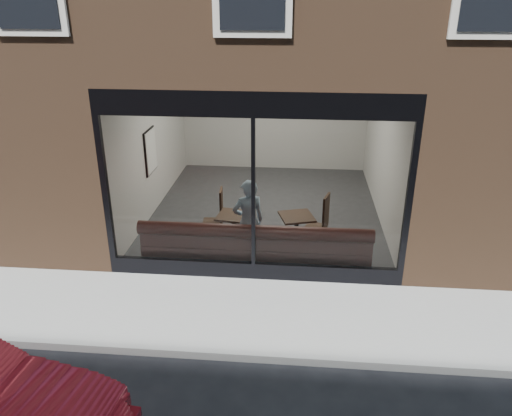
# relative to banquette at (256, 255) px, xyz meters

# --- Properties ---
(ground) EXTENTS (120.00, 120.00, 0.00)m
(ground) POSITION_rel_banquette_xyz_m (0.00, -2.45, -0.23)
(ground) COLOR black
(ground) RESTS_ON ground
(sidewalk_near) EXTENTS (40.00, 2.00, 0.01)m
(sidewalk_near) POSITION_rel_banquette_xyz_m (0.00, -1.45, -0.22)
(sidewalk_near) COLOR gray
(sidewalk_near) RESTS_ON ground
(kerb_near) EXTENTS (40.00, 0.10, 0.12)m
(kerb_near) POSITION_rel_banquette_xyz_m (0.00, -2.50, -0.17)
(kerb_near) COLOR gray
(kerb_near) RESTS_ON ground
(host_building_pier_left) EXTENTS (2.50, 12.00, 3.20)m
(host_building_pier_left) POSITION_rel_banquette_xyz_m (-3.75, 5.55, 1.38)
(host_building_pier_left) COLOR brown
(host_building_pier_left) RESTS_ON ground
(host_building_pier_right) EXTENTS (2.50, 12.00, 3.20)m
(host_building_pier_right) POSITION_rel_banquette_xyz_m (3.75, 5.55, 1.38)
(host_building_pier_right) COLOR brown
(host_building_pier_right) RESTS_ON ground
(host_building_backfill) EXTENTS (5.00, 6.00, 3.20)m
(host_building_backfill) POSITION_rel_banquette_xyz_m (0.00, 8.55, 1.38)
(host_building_backfill) COLOR brown
(host_building_backfill) RESTS_ON ground
(cafe_floor) EXTENTS (6.00, 6.00, 0.00)m
(cafe_floor) POSITION_rel_banquette_xyz_m (0.00, 2.55, -0.21)
(cafe_floor) COLOR #2D2D30
(cafe_floor) RESTS_ON ground
(cafe_ceiling) EXTENTS (6.00, 6.00, 0.00)m
(cafe_ceiling) POSITION_rel_banquette_xyz_m (0.00, 2.55, 2.97)
(cafe_ceiling) COLOR white
(cafe_ceiling) RESTS_ON host_building_upper
(cafe_wall_back) EXTENTS (5.00, 0.00, 5.00)m
(cafe_wall_back) POSITION_rel_banquette_xyz_m (0.00, 5.54, 1.37)
(cafe_wall_back) COLOR silver
(cafe_wall_back) RESTS_ON ground
(cafe_wall_left) EXTENTS (0.00, 6.00, 6.00)m
(cafe_wall_left) POSITION_rel_banquette_xyz_m (-2.49, 2.55, 1.37)
(cafe_wall_left) COLOR silver
(cafe_wall_left) RESTS_ON ground
(cafe_wall_right) EXTENTS (0.00, 6.00, 6.00)m
(cafe_wall_right) POSITION_rel_banquette_xyz_m (2.49, 2.55, 1.37)
(cafe_wall_right) COLOR silver
(cafe_wall_right) RESTS_ON ground
(storefront_kick) EXTENTS (5.00, 0.10, 0.30)m
(storefront_kick) POSITION_rel_banquette_xyz_m (0.00, -0.40, -0.08)
(storefront_kick) COLOR black
(storefront_kick) RESTS_ON ground
(storefront_header) EXTENTS (5.00, 0.10, 0.40)m
(storefront_header) POSITION_rel_banquette_xyz_m (0.00, -0.40, 2.77)
(storefront_header) COLOR black
(storefront_header) RESTS_ON host_building_upper
(storefront_mullion) EXTENTS (0.06, 0.10, 2.50)m
(storefront_mullion) POSITION_rel_banquette_xyz_m (0.00, -0.40, 1.32)
(storefront_mullion) COLOR black
(storefront_mullion) RESTS_ON storefront_kick
(storefront_glass) EXTENTS (4.80, 0.00, 4.80)m
(storefront_glass) POSITION_rel_banquette_xyz_m (0.00, -0.43, 1.33)
(storefront_glass) COLOR white
(storefront_glass) RESTS_ON storefront_kick
(banquette) EXTENTS (4.00, 0.55, 0.45)m
(banquette) POSITION_rel_banquette_xyz_m (0.00, 0.00, 0.00)
(banquette) COLOR #361713
(banquette) RESTS_ON cafe_floor
(person) EXTENTS (0.67, 0.56, 1.58)m
(person) POSITION_rel_banquette_xyz_m (-0.15, 0.20, 0.56)
(person) COLOR #99B7CF
(person) RESTS_ON cafe_floor
(cafe_table_left) EXTENTS (0.65, 0.65, 0.04)m
(cafe_table_left) POSITION_rel_banquette_xyz_m (-0.46, 0.55, 0.52)
(cafe_table_left) COLOR black
(cafe_table_left) RESTS_ON cafe_floor
(cafe_table_right) EXTENTS (0.73, 0.73, 0.04)m
(cafe_table_right) POSITION_rel_banquette_xyz_m (0.71, 0.61, 0.52)
(cafe_table_right) COLOR black
(cafe_table_right) RESTS_ON cafe_floor
(cafe_chair_left) EXTENTS (0.42, 0.42, 0.04)m
(cafe_chair_left) POSITION_rel_banquette_xyz_m (-1.00, 1.30, 0.01)
(cafe_chair_left) COLOR black
(cafe_chair_left) RESTS_ON cafe_floor
(cafe_chair_right) EXTENTS (0.50, 0.50, 0.04)m
(cafe_chair_right) POSITION_rel_banquette_xyz_m (1.09, 1.24, 0.01)
(cafe_chair_right) COLOR black
(cafe_chair_right) RESTS_ON cafe_floor
(wall_poster) EXTENTS (0.02, 0.67, 0.89)m
(wall_poster) POSITION_rel_banquette_xyz_m (-2.45, 2.22, 1.20)
(wall_poster) COLOR white
(wall_poster) RESTS_ON cafe_wall_left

